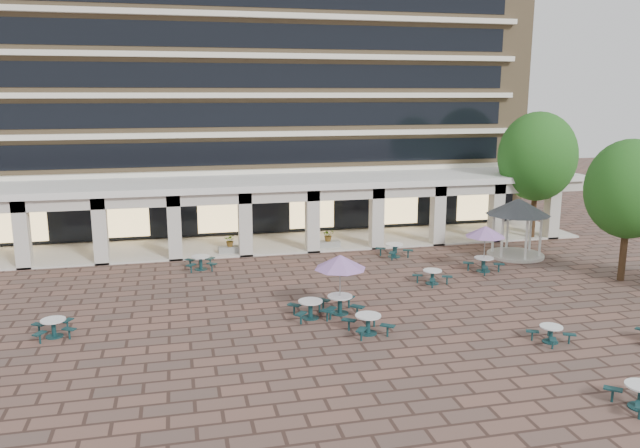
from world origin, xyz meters
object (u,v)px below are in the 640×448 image
(picnic_table_2, at_px, (551,333))
(gazebo, at_px, (518,213))
(planter_left, at_px, (230,246))
(planter_right, at_px, (328,240))

(picnic_table_2, relative_size, gazebo, 0.47)
(gazebo, height_order, planter_left, gazebo)
(gazebo, bearing_deg, planter_left, 165.38)
(picnic_table_2, xyz_separation_m, planter_left, (-11.32, 17.01, 0.11))
(gazebo, xyz_separation_m, planter_right, (-10.77, 4.45, -2.14))
(picnic_table_2, height_order, gazebo, gazebo)
(planter_left, bearing_deg, planter_right, 0.00)
(planter_left, xyz_separation_m, planter_right, (6.27, 0.00, 0.04))
(picnic_table_2, height_order, planter_right, planter_right)
(gazebo, relative_size, planter_right, 2.56)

